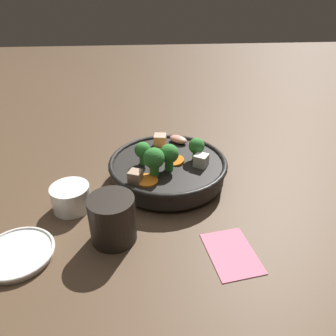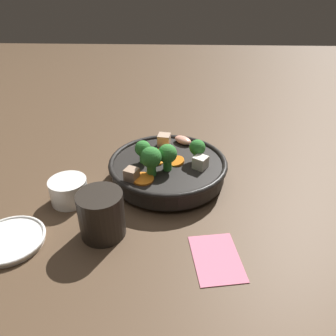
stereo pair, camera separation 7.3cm
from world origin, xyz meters
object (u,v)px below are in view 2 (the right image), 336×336
(side_saucer, at_px, (10,240))
(tea_cup, at_px, (69,190))
(dark_mug, at_px, (102,214))
(stirfry_bowl, at_px, (168,167))

(side_saucer, height_order, tea_cup, tea_cup)
(tea_cup, xyz_separation_m, dark_mug, (-0.09, -0.09, 0.02))
(side_saucer, distance_m, tea_cup, 0.14)
(side_saucer, relative_size, tea_cup, 1.61)
(side_saucer, xyz_separation_m, dark_mug, (0.03, -0.16, 0.04))
(tea_cup, height_order, dark_mug, dark_mug)
(side_saucer, relative_size, dark_mug, 1.17)
(stirfry_bowl, bearing_deg, tea_cup, 113.06)
(stirfry_bowl, bearing_deg, dark_mug, 148.19)
(stirfry_bowl, xyz_separation_m, side_saucer, (-0.21, 0.27, -0.03))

